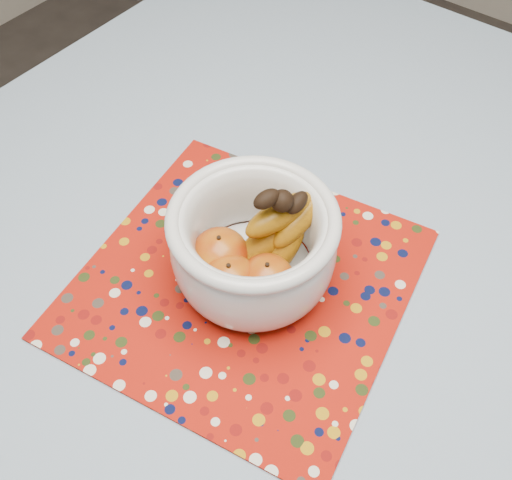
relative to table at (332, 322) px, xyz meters
The scene contains 4 objects.
table is the anchor object (origin of this frame).
tablecloth 0.08m from the table, ahead, with size 1.32×1.32×0.01m, color slate.
placemat 0.15m from the table, 144.90° to the right, with size 0.39×0.39×0.00m, color #9A1308.
fruit_bowl 0.19m from the table, 148.82° to the right, with size 0.20×0.20×0.15m.
Camera 1 is at (0.17, -0.39, 1.39)m, focal length 42.00 mm.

